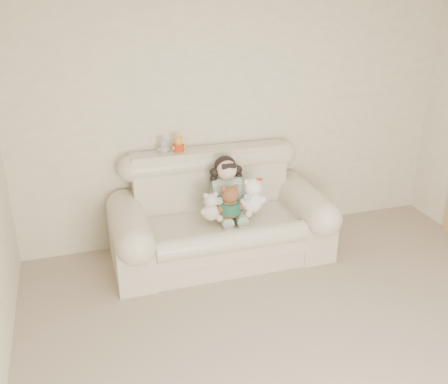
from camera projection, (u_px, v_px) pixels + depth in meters
wall_back at (238, 115)px, 5.10m from camera, size 4.50×0.00×4.50m
sofa at (221, 211)px, 4.88m from camera, size 2.10×0.95×1.03m
seated_child at (226, 186)px, 4.89m from camera, size 0.41×0.48×0.61m
brown_teddy at (230, 199)px, 4.69m from camera, size 0.28×0.23×0.39m
white_cat at (252, 192)px, 4.80m from camera, size 0.28×0.22×0.42m
cream_teddy at (211, 204)px, 4.67m from camera, size 0.23×0.20×0.32m
yellow_mini_bear at (179, 143)px, 4.87m from camera, size 0.16×0.13×0.21m
grey_mini_plush at (163, 145)px, 4.86m from camera, size 0.12×0.10×0.18m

